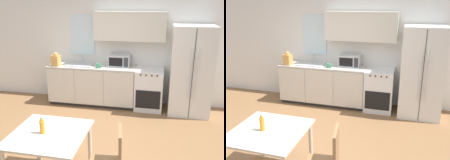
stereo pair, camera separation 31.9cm
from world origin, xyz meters
TOP-DOWN VIEW (x-y plane):
  - ground_plane at (0.00, 0.00)m, footprint 12.00×12.00m
  - wall_back at (0.06, 2.18)m, footprint 12.00×0.38m
  - kitchen_counter at (-0.38, 1.87)m, footprint 2.04×0.64m
  - oven_range at (0.94, 1.86)m, footprint 0.61×0.66m
  - refrigerator at (1.80, 1.81)m, footprint 0.85×0.78m
  - kitchen_sink at (-0.68, 1.88)m, footprint 0.64×0.46m
  - microwave at (0.24, 1.97)m, footprint 0.48×0.37m
  - coffee_mug at (-0.18, 1.69)m, footprint 0.13×0.10m
  - grocery_bag_0 at (-1.19, 1.69)m, footprint 0.21×0.19m
  - dining_table at (-0.18, -0.90)m, footprint 0.95×0.94m
  - dining_chair_side at (0.67, -0.96)m, footprint 0.46×0.46m
  - drink_bottle at (-0.25, -0.92)m, footprint 0.07×0.07m

SIDE VIEW (x-z plane):
  - ground_plane at x=0.00m, z-range 0.00..0.00m
  - oven_range at x=0.94m, z-range 0.00..0.92m
  - kitchen_counter at x=-0.38m, z-range 0.00..0.94m
  - dining_chair_side at x=0.67m, z-range 0.07..1.00m
  - dining_table at x=-0.18m, z-range 0.27..1.02m
  - drink_bottle at x=-0.25m, z-range 0.73..0.97m
  - kitchen_sink at x=-0.68m, z-range 0.85..1.05m
  - refrigerator at x=1.80m, z-range 0.00..1.90m
  - coffee_mug at x=-0.18m, z-range 0.94..1.04m
  - microwave at x=0.24m, z-range 0.94..1.20m
  - grocery_bag_0 at x=-1.19m, z-range 0.92..1.23m
  - wall_back at x=0.06m, z-range 0.07..2.77m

